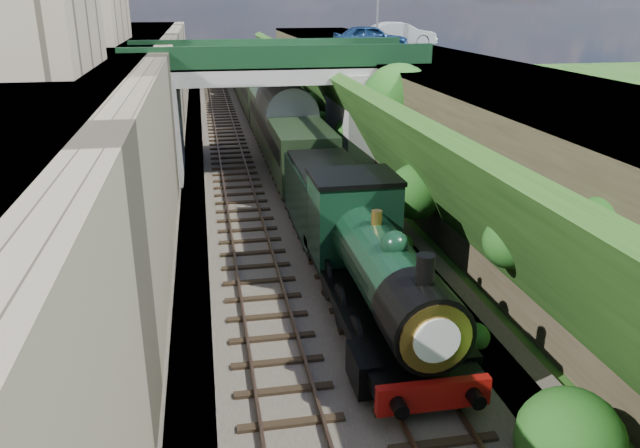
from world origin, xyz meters
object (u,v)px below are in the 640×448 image
Objects in this scene: locomotive at (376,270)px; road_bridge at (283,100)px; car_blue at (371,38)px; tender at (328,204)px; tree at (399,103)px; car_silver at (399,35)px.

road_bridge is at bearing 90.78° from locomotive.
car_blue reaches higher than tender.
tree is at bearing -49.46° from road_bridge.
car_silver is at bearing 71.65° from locomotive.
tender is at bearing 152.69° from car_silver.
tender is (-0.00, 7.36, -0.27)m from locomotive.
tree is (4.97, -5.81, 0.57)m from road_bridge.
locomotive is at bearing 166.99° from car_blue.
tree is at bearing 159.98° from car_silver.
road_bridge is 8.99m from car_blue.
tree is at bearing 173.72° from car_blue.
tree reaches higher than locomotive.
locomotive is at bearing 158.65° from car_silver.
tender is (-4.71, -5.72, -3.03)m from tree.
road_bridge is 19.02m from locomotive.
locomotive reaches higher than tender.
car_silver reaches higher than tender.
locomotive is 1.70× the size of tender.
road_bridge is at bearing 130.54° from tree.
road_bridge is 7.67m from tree.
tree is 11.63m from car_blue.
road_bridge is 3.28× the size of car_blue.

